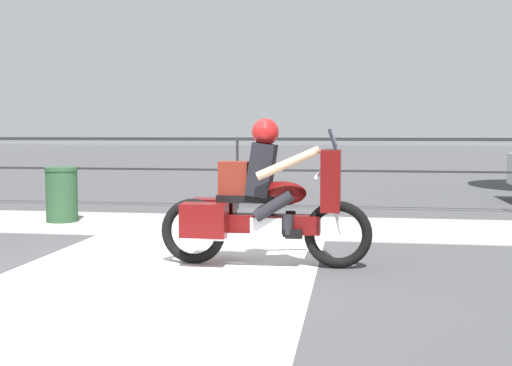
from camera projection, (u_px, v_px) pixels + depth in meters
name	position (u px, v px, depth m)	size (l,w,h in m)	color
ground_plane	(142.00, 273.00, 6.59)	(120.00, 120.00, 0.00)	#424244
sidewalk_band	(213.00, 225.00, 9.94)	(44.00, 2.40, 0.01)	#99968E
crosswalk_band	(153.00, 278.00, 6.36)	(3.18, 6.00, 0.01)	silver
fence_railing	(237.00, 153.00, 11.90)	(36.00, 0.05, 1.34)	#232326
motorcycle	(264.00, 202.00, 6.89)	(2.30, 0.76, 1.59)	black
trash_bin	(62.00, 194.00, 10.26)	(0.52, 0.52, 0.88)	#284C2D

